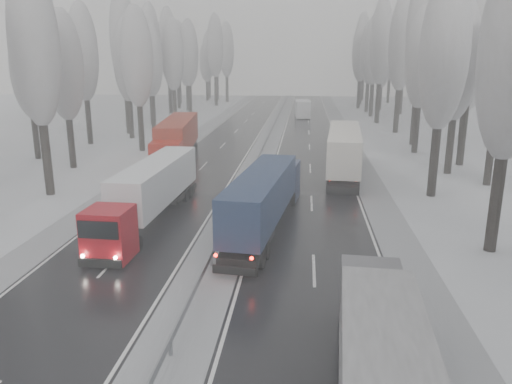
% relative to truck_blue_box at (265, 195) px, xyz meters
% --- Properties ---
extents(carriageway_right, '(7.50, 200.00, 0.03)m').
position_rel_truck_blue_box_xyz_m(carriageway_right, '(2.96, 11.94, -2.21)').
color(carriageway_right, black).
rests_on(carriageway_right, ground).
extents(carriageway_left, '(7.50, 200.00, 0.03)m').
position_rel_truck_blue_box_xyz_m(carriageway_left, '(-7.54, 11.94, -2.21)').
color(carriageway_left, black).
rests_on(carriageway_left, ground).
extents(median_slush, '(3.00, 200.00, 0.04)m').
position_rel_truck_blue_box_xyz_m(median_slush, '(-2.29, 11.94, -2.20)').
color(median_slush, '#A4A6AB').
rests_on(median_slush, ground).
extents(shoulder_right, '(2.40, 200.00, 0.04)m').
position_rel_truck_blue_box_xyz_m(shoulder_right, '(7.91, 11.94, -2.20)').
color(shoulder_right, '#A4A6AB').
rests_on(shoulder_right, ground).
extents(shoulder_left, '(2.40, 200.00, 0.04)m').
position_rel_truck_blue_box_xyz_m(shoulder_left, '(-12.49, 11.94, -2.20)').
color(shoulder_left, '#A4A6AB').
rests_on(shoulder_left, ground).
extents(median_guardrail, '(0.12, 200.00, 0.76)m').
position_rel_truck_blue_box_xyz_m(median_guardrail, '(-2.29, 11.93, -1.62)').
color(median_guardrail, slate).
rests_on(median_guardrail, ground).
extents(tree_18, '(3.60, 3.60, 16.58)m').
position_rel_truck_blue_box_xyz_m(tree_18, '(12.22, 8.98, 8.48)').
color(tree_18, black).
rests_on(tree_18, ground).
extents(tree_19, '(3.60, 3.60, 14.57)m').
position_rel_truck_blue_box_xyz_m(tree_19, '(17.73, 12.98, 7.19)').
color(tree_19, black).
rests_on(tree_19, ground).
extents(tree_20, '(3.60, 3.60, 15.71)m').
position_rel_truck_blue_box_xyz_m(tree_20, '(15.61, 17.11, 7.92)').
color(tree_20, black).
rests_on(tree_20, ground).
extents(tree_21, '(3.60, 3.60, 18.62)m').
position_rel_truck_blue_box_xyz_m(tree_21, '(17.83, 21.11, 9.78)').
color(tree_21, black).
rests_on(tree_21, ground).
extents(tree_22, '(3.60, 3.60, 15.86)m').
position_rel_truck_blue_box_xyz_m(tree_22, '(14.73, 27.54, 8.02)').
color(tree_22, black).
rests_on(tree_22, ground).
extents(tree_23, '(3.60, 3.60, 13.55)m').
position_rel_truck_blue_box_xyz_m(tree_23, '(21.02, 31.54, 6.54)').
color(tree_23, black).
rests_on(tree_23, ground).
extents(tree_24, '(3.60, 3.60, 20.49)m').
position_rel_truck_blue_box_xyz_m(tree_24, '(15.61, 32.96, 10.96)').
color(tree_24, black).
rests_on(tree_24, ground).
extents(tree_25, '(3.60, 3.60, 19.44)m').
position_rel_truck_blue_box_xyz_m(tree_25, '(22.52, 36.96, 10.30)').
color(tree_25, black).
rests_on(tree_25, ground).
extents(tree_26, '(3.60, 3.60, 18.78)m').
position_rel_truck_blue_box_xyz_m(tree_26, '(15.27, 43.21, 9.88)').
color(tree_26, black).
rests_on(tree_26, ground).
extents(tree_27, '(3.60, 3.60, 17.62)m').
position_rel_truck_blue_box_xyz_m(tree_27, '(22.43, 47.21, 9.14)').
color(tree_27, black).
rests_on(tree_27, ground).
extents(tree_28, '(3.60, 3.60, 19.62)m').
position_rel_truck_blue_box_xyz_m(tree_28, '(14.05, 53.90, 10.41)').
color(tree_28, black).
rests_on(tree_28, ground).
extents(tree_29, '(3.60, 3.60, 18.11)m').
position_rel_truck_blue_box_xyz_m(tree_29, '(21.42, 57.90, 9.45)').
color(tree_29, black).
rests_on(tree_29, ground).
extents(tree_30, '(3.60, 3.60, 17.86)m').
position_rel_truck_blue_box_xyz_m(tree_30, '(14.27, 63.65, 9.29)').
color(tree_30, black).
rests_on(tree_30, ground).
extents(tree_31, '(3.60, 3.60, 18.58)m').
position_rel_truck_blue_box_xyz_m(tree_31, '(20.19, 67.65, 9.75)').
color(tree_31, black).
rests_on(tree_31, ground).
extents(tree_32, '(3.60, 3.60, 17.33)m').
position_rel_truck_blue_box_xyz_m(tree_32, '(14.34, 71.15, 8.96)').
color(tree_32, black).
rests_on(tree_32, ground).
extents(tree_33, '(3.60, 3.60, 14.33)m').
position_rel_truck_blue_box_xyz_m(tree_33, '(17.48, 75.15, 7.04)').
color(tree_33, black).
rests_on(tree_33, ground).
extents(tree_34, '(3.60, 3.60, 17.63)m').
position_rel_truck_blue_box_xyz_m(tree_34, '(13.44, 78.26, 9.15)').
color(tree_34, black).
rests_on(tree_34, ground).
extents(tree_35, '(3.60, 3.60, 18.25)m').
position_rel_truck_blue_box_xyz_m(tree_35, '(22.65, 82.26, 9.54)').
color(tree_35, black).
rests_on(tree_35, ground).
extents(tree_36, '(3.60, 3.60, 20.23)m').
position_rel_truck_blue_box_xyz_m(tree_36, '(14.75, 88.10, 10.80)').
color(tree_36, black).
rests_on(tree_36, ground).
extents(tree_37, '(3.60, 3.60, 16.37)m').
position_rel_truck_blue_box_xyz_m(tree_37, '(21.73, 92.10, 8.34)').
color(tree_37, black).
rests_on(tree_37, ground).
extents(tree_38, '(3.60, 3.60, 17.97)m').
position_rel_truck_blue_box_xyz_m(tree_38, '(16.44, 98.67, 9.37)').
color(tree_38, black).
rests_on(tree_38, ground).
extents(tree_39, '(3.60, 3.60, 16.19)m').
position_rel_truck_blue_box_xyz_m(tree_39, '(19.26, 102.67, 8.23)').
color(tree_39, black).
rests_on(tree_39, ground).
extents(tree_58, '(3.60, 3.60, 17.21)m').
position_rel_truck_blue_box_xyz_m(tree_58, '(-17.41, 6.51, 8.88)').
color(tree_58, black).
rests_on(tree_58, ground).
extents(tree_60, '(3.60, 3.60, 14.84)m').
position_rel_truck_blue_box_xyz_m(tree_60, '(-20.04, 16.14, 7.37)').
color(tree_60, black).
rests_on(tree_60, ground).
extents(tree_61, '(3.60, 3.60, 13.95)m').
position_rel_truck_blue_box_xyz_m(tree_61, '(-25.81, 20.14, 6.79)').
color(tree_61, black).
rests_on(tree_61, ground).
extents(tree_62, '(3.60, 3.60, 16.04)m').
position_rel_truck_blue_box_xyz_m(tree_62, '(-16.23, 25.67, 8.13)').
color(tree_62, black).
rests_on(tree_62, ground).
extents(tree_63, '(3.60, 3.60, 16.88)m').
position_rel_truck_blue_box_xyz_m(tree_63, '(-24.14, 29.67, 8.67)').
color(tree_63, black).
rests_on(tree_63, ground).
extents(tree_64, '(3.60, 3.60, 15.42)m').
position_rel_truck_blue_box_xyz_m(tree_64, '(-20.55, 34.66, 7.74)').
color(tree_64, black).
rests_on(tree_64, ground).
extents(tree_65, '(3.60, 3.60, 19.48)m').
position_rel_truck_blue_box_xyz_m(tree_65, '(-22.34, 38.66, 10.32)').
color(tree_65, black).
rests_on(tree_65, ground).
extents(tree_66, '(3.60, 3.60, 15.23)m').
position_rel_truck_blue_box_xyz_m(tree_66, '(-20.45, 44.29, 7.61)').
color(tree_66, black).
rests_on(tree_66, ground).
extents(tree_67, '(3.60, 3.60, 17.09)m').
position_rel_truck_blue_box_xyz_m(tree_67, '(-21.83, 48.29, 8.81)').
color(tree_67, black).
rests_on(tree_67, ground).
extents(tree_68, '(3.60, 3.60, 16.65)m').
position_rel_truck_blue_box_xyz_m(tree_68, '(-18.87, 51.05, 8.52)').
color(tree_68, black).
rests_on(tree_68, ground).
extents(tree_69, '(3.60, 3.60, 19.35)m').
position_rel_truck_blue_box_xyz_m(tree_69, '(-23.71, 55.05, 10.24)').
color(tree_69, black).
rests_on(tree_69, ground).
extents(tree_70, '(3.60, 3.60, 17.09)m').
position_rel_truck_blue_box_xyz_m(tree_70, '(-18.62, 61.13, 8.81)').
color(tree_70, black).
rests_on(tree_70, ground).
extents(tree_71, '(3.60, 3.60, 19.61)m').
position_rel_truck_blue_box_xyz_m(tree_71, '(-23.38, 65.13, 10.40)').
color(tree_71, black).
rests_on(tree_71, ground).
extents(tree_72, '(3.60, 3.60, 15.11)m').
position_rel_truck_blue_box_xyz_m(tree_72, '(-21.22, 70.48, 7.54)').
color(tree_72, black).
rests_on(tree_72, ground).
extents(tree_73, '(3.60, 3.60, 17.22)m').
position_rel_truck_blue_box_xyz_m(tree_73, '(-24.11, 74.48, 8.88)').
color(tree_73, black).
rests_on(tree_73, ground).
extents(tree_74, '(3.60, 3.60, 19.68)m').
position_rel_truck_blue_box_xyz_m(tree_74, '(-17.36, 81.27, 10.45)').
color(tree_74, black).
rests_on(tree_74, ground).
extents(tree_75, '(3.60, 3.60, 18.60)m').
position_rel_truck_blue_box_xyz_m(tree_75, '(-26.49, 85.27, 9.77)').
color(tree_75, black).
rests_on(tree_75, ground).
extents(tree_76, '(3.60, 3.60, 18.55)m').
position_rel_truck_blue_box_xyz_m(tree_76, '(-16.34, 90.66, 9.73)').
color(tree_76, black).
rests_on(tree_76, ground).
extents(tree_77, '(3.60, 3.60, 14.32)m').
position_rel_truck_blue_box_xyz_m(tree_77, '(-21.95, 94.66, 7.04)').
color(tree_77, black).
rests_on(tree_77, ground).
extents(tree_78, '(3.60, 3.60, 19.55)m').
position_rel_truck_blue_box_xyz_m(tree_78, '(-19.85, 97.25, 10.37)').
color(tree_78, black).
rests_on(tree_78, ground).
extents(tree_79, '(3.60, 3.60, 17.07)m').
position_rel_truck_blue_box_xyz_m(tree_79, '(-22.62, 101.25, 8.79)').
color(tree_79, black).
rests_on(tree_79, ground).
extents(truck_blue_box, '(4.03, 14.98, 3.81)m').
position_rel_truck_blue_box_xyz_m(truck_blue_box, '(0.00, 0.00, 0.00)').
color(truck_blue_box, '#1B2444').
rests_on(truck_blue_box, ground).
extents(truck_cream_box, '(3.83, 16.80, 4.28)m').
position_rel_truck_blue_box_xyz_m(truck_cream_box, '(5.90, 15.44, 0.27)').
color(truck_cream_box, '#AEA59A').
rests_on(truck_cream_box, ground).
extents(box_truck_distant, '(3.02, 8.31, 3.05)m').
position_rel_truck_blue_box_xyz_m(box_truck_distant, '(1.86, 60.61, -0.67)').
color(box_truck_distant, '#BABDC1').
rests_on(box_truck_distant, ground).
extents(truck_red_white, '(2.81, 14.63, 3.73)m').
position_rel_truck_blue_box_xyz_m(truck_red_white, '(-7.47, 0.87, -0.04)').
color(truck_red_white, '#9E0812').
rests_on(truck_red_white, ground).
extents(truck_red_red, '(4.54, 17.03, 4.33)m').
position_rel_truck_blue_box_xyz_m(truck_red_red, '(-10.40, 19.08, 0.30)').
color(truck_red_red, '#A71409').
rests_on(truck_red_red, ground).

